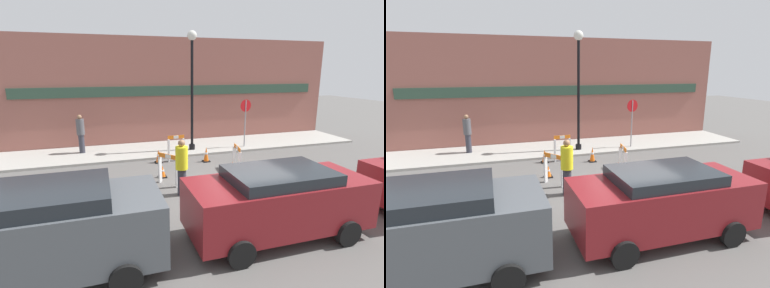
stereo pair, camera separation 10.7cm
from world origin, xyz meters
TOP-DOWN VIEW (x-y plane):
  - ground_plane at (0.00, 0.00)m, footprint 60.00×60.00m
  - sidewalk_slab at (0.00, 6.00)m, footprint 18.00×3.00m
  - storefront_facade at (0.00, 7.57)m, footprint 18.00×0.22m
  - streetlamp_post at (0.06, 5.37)m, footprint 0.44×0.44m
  - stop_sign at (2.75, 5.12)m, footprint 0.60×0.10m
  - barricade_0 at (0.93, 2.20)m, footprint 0.29×0.87m
  - barricade_1 at (-1.07, 4.04)m, footprint 0.73×0.17m
  - barricade_2 at (-2.00, 1.45)m, footprint 0.61×0.74m
  - traffic_cone_0 at (0.15, 3.58)m, footprint 0.30×0.30m
  - traffic_cone_1 at (-1.85, 4.03)m, footprint 0.30×0.30m
  - traffic_cone_2 at (0.40, 1.46)m, footprint 0.30×0.30m
  - traffic_cone_3 at (-2.06, 2.23)m, footprint 0.30×0.30m
  - person_worker at (-1.79, 0.49)m, footprint 0.53×0.53m
  - person_pedestrian at (-5.01, 6.28)m, footprint 0.47×0.47m
  - parked_car_0 at (-5.20, -2.51)m, footprint 4.26×1.99m
  - parked_car_1 at (-0.29, -2.51)m, footprint 4.28×1.87m

SIDE VIEW (x-z plane):
  - ground_plane at x=0.00m, z-range 0.00..0.00m
  - sidewalk_slab at x=0.00m, z-range 0.00..0.11m
  - traffic_cone_3 at x=-2.06m, z-range -0.01..0.44m
  - traffic_cone_1 at x=-1.85m, z-range -0.01..0.58m
  - traffic_cone_2 at x=0.40m, z-range -0.01..0.59m
  - traffic_cone_0 at x=0.15m, z-range -0.01..0.64m
  - barricade_0 at x=0.93m, z-range 0.04..1.02m
  - barricade_2 at x=-2.00m, z-range 0.04..1.14m
  - barricade_1 at x=-1.07m, z-range 0.03..1.18m
  - parked_car_1 at x=-0.29m, z-range 0.11..1.78m
  - person_worker at x=-1.79m, z-range 0.06..1.86m
  - parked_car_0 at x=-5.20m, z-range 0.11..1.93m
  - person_pedestrian at x=-5.01m, z-range 0.17..1.96m
  - stop_sign at x=2.75m, z-range 0.50..2.86m
  - storefront_facade at x=0.00m, z-range 0.00..5.50m
  - streetlamp_post at x=0.06m, z-range 0.87..6.34m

